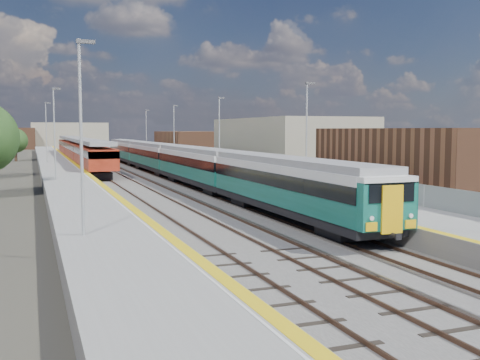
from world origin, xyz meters
TOP-DOWN VIEW (x-y plane):
  - ground at (0.00, 50.00)m, footprint 320.00×320.00m
  - ballast_bed at (-2.25, 52.50)m, footprint 10.50×155.00m
  - tracks at (-1.65, 54.18)m, footprint 8.96×160.00m
  - platform_right at (5.28, 52.49)m, footprint 4.70×155.00m
  - platform_left at (-9.05, 52.49)m, footprint 4.30×155.00m
  - buildings at (-18.12, 138.60)m, footprint 72.00×185.50m
  - green_train at (1.50, 42.02)m, footprint 2.69×74.92m
  - red_train at (-5.50, 70.76)m, footprint 2.98×60.46m
  - tree_c at (-14.41, 82.97)m, footprint 3.91×3.91m
  - tree_d at (24.57, 63.07)m, footprint 4.47×4.47m

SIDE VIEW (x-z plane):
  - ground at x=0.00m, z-range 0.00..0.00m
  - ballast_bed at x=-2.25m, z-range 0.00..0.06m
  - tracks at x=-1.65m, z-range 0.02..0.19m
  - platform_left at x=-9.05m, z-range -3.74..4.78m
  - platform_right at x=5.28m, z-range -3.72..4.80m
  - green_train at x=1.50m, z-range 0.60..3.56m
  - red_train at x=-5.50m, z-range 0.34..4.11m
  - tree_c at x=-14.41m, z-range 0.68..5.98m
  - tree_d at x=24.57m, z-range 0.78..6.84m
  - buildings at x=-18.12m, z-range -9.30..30.70m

